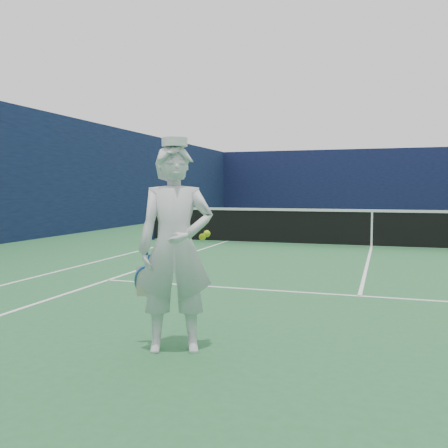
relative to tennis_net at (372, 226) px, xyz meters
name	(u,v)px	position (x,y,z in m)	size (l,w,h in m)	color
ground	(371,247)	(0.00, 0.00, -0.55)	(80.00, 80.00, 0.00)	#256235
court_markings	(371,247)	(0.00, 0.00, -0.55)	(11.03, 23.83, 0.01)	white
windscreen_fence	(373,172)	(0.00, 0.00, 1.45)	(20.12, 36.12, 4.00)	#0E1234
tennis_net	(372,226)	(0.00, 0.00, 0.00)	(12.88, 0.09, 1.07)	#141E4C
tennis_player	(175,248)	(-1.56, -9.41, 0.43)	(0.91, 0.71, 2.02)	silver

